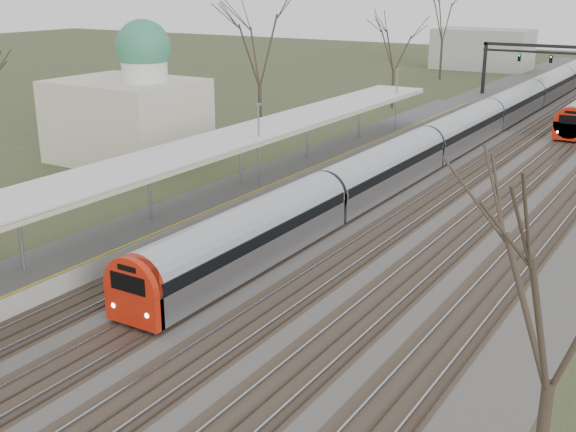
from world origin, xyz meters
name	(u,v)px	position (x,y,z in m)	size (l,w,h in m)	color
track_bed	(494,152)	(0.26, 55.00, 0.06)	(24.00, 160.00, 0.22)	#474442
platform	(272,180)	(-9.05, 37.50, 0.50)	(3.50, 69.00, 1.00)	#9E9B93
canopy	(230,140)	(-9.05, 32.99, 3.93)	(4.10, 50.00, 3.11)	slate
dome_building	(130,112)	(-21.71, 38.00, 3.72)	(10.00, 8.00, 10.30)	beige
tree_west_far	(259,44)	(-17.00, 48.00, 8.02)	(5.50, 5.50, 11.33)	#2D231C
tree_east_near	(562,280)	(13.00, 15.00, 6.55)	(4.50, 4.50, 9.27)	#2D231C
train_near	(489,116)	(-2.50, 62.41, 1.48)	(2.62, 90.21, 3.05)	#A1A3AB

